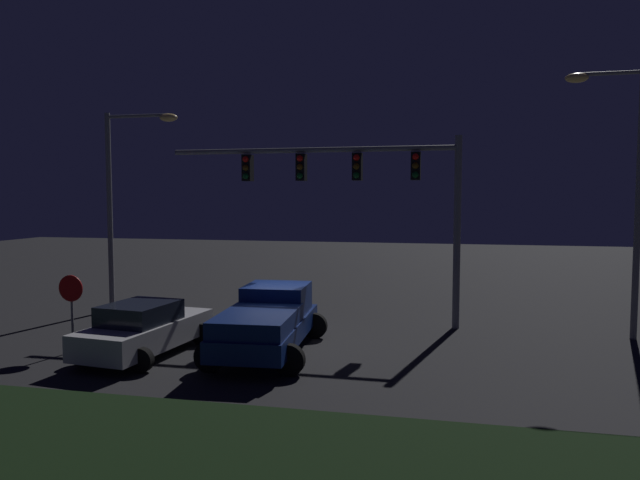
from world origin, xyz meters
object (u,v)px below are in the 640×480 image
at_px(stop_sign, 71,298).
at_px(street_lamp_right, 624,171).
at_px(pickup_truck, 269,318).
at_px(traffic_signal_gantry, 358,180).
at_px(car_sedan, 145,329).
at_px(street_lamp_left, 124,185).

bearing_deg(stop_sign, street_lamp_right, 18.11).
bearing_deg(stop_sign, pickup_truck, 12.69).
distance_m(traffic_signal_gantry, street_lamp_right, 8.37).
xyz_separation_m(car_sedan, street_lamp_right, (13.60, 4.98, 4.50)).
distance_m(street_lamp_right, stop_sign, 17.01).
xyz_separation_m(street_lamp_left, street_lamp_right, (17.50, -0.62, 0.33)).
relative_size(pickup_truck, stop_sign, 2.47).
distance_m(pickup_truck, car_sedan, 3.50).
bearing_deg(stop_sign, car_sedan, 4.73).
bearing_deg(car_sedan, street_lamp_right, -63.41).
distance_m(pickup_truck, stop_sign, 5.67).
relative_size(street_lamp_right, stop_sign, 3.77).
bearing_deg(car_sedan, stop_sign, 101.21).
relative_size(traffic_signal_gantry, stop_sign, 4.63).
relative_size(street_lamp_left, street_lamp_right, 0.91).
distance_m(street_lamp_left, street_lamp_right, 17.51).
bearing_deg(pickup_truck, traffic_signal_gantry, -27.80).
xyz_separation_m(street_lamp_right, stop_sign, (-15.78, -5.16, -3.68)).
distance_m(pickup_truck, street_lamp_right, 11.79).
distance_m(car_sedan, traffic_signal_gantry, 8.62).
height_order(street_lamp_right, stop_sign, street_lamp_right).
xyz_separation_m(street_lamp_left, stop_sign, (1.71, -5.78, -3.35)).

